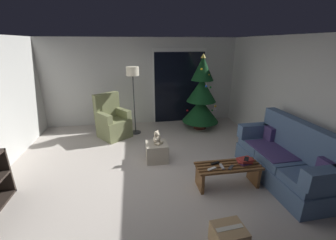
{
  "coord_description": "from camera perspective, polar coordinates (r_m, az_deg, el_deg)",
  "views": [
    {
      "loc": [
        -0.28,
        -3.49,
        2.35
      ],
      "look_at": [
        0.4,
        0.7,
        0.85
      ],
      "focal_mm": 23.48,
      "sensor_mm": 36.0,
      "label": 1
    }
  ],
  "objects": [
    {
      "name": "remote_white",
      "position": [
        3.73,
        11.34,
        -12.3
      ],
      "size": [
        0.16,
        0.1,
        0.02
      ],
      "primitive_type": "cube",
      "rotation": [
        0.0,
        0.0,
        5.08
      ],
      "color": "silver",
      "rests_on": "coffee_table"
    },
    {
      "name": "armchair",
      "position": [
        5.89,
        -14.19,
        -0.49
      ],
      "size": [
        0.96,
        0.96,
        1.13
      ],
      "color": "olive",
      "rests_on": "ground"
    },
    {
      "name": "teddy_bear_cream",
      "position": [
        4.51,
        -2.88,
        -4.74
      ],
      "size": [
        0.21,
        0.21,
        0.29
      ],
      "color": "beige",
      "rests_on": "ottoman"
    },
    {
      "name": "patio_door_glass",
      "position": [
        6.74,
        2.94,
        8.3
      ],
      "size": [
        1.5,
        0.02,
        2.1
      ],
      "primitive_type": "cube",
      "color": "black",
      "rests_on": "ground"
    },
    {
      "name": "remote_graphite",
      "position": [
        3.84,
        16.03,
        -11.73
      ],
      "size": [
        0.14,
        0.14,
        0.02
      ],
      "primitive_type": "cube",
      "rotation": [
        0.0,
        0.0,
        5.52
      ],
      "color": "#333338",
      "rests_on": "coffee_table"
    },
    {
      "name": "remote_black",
      "position": [
        3.89,
        12.18,
        -10.91
      ],
      "size": [
        0.16,
        0.09,
        0.02
      ],
      "primitive_type": "cube",
      "rotation": [
        0.0,
        0.0,
        5.03
      ],
      "color": "black",
      "rests_on": "coffee_table"
    },
    {
      "name": "floor_lamp",
      "position": [
        5.73,
        -9.1,
        10.74
      ],
      "size": [
        0.32,
        0.32,
        1.78
      ],
      "color": "#2D2D30",
      "rests_on": "ground"
    },
    {
      "name": "cardboard_box_taped_mid_floor",
      "position": [
        3.08,
        15.45,
        -27.26
      ],
      "size": [
        0.4,
        0.36,
        0.29
      ],
      "color": "tan",
      "rests_on": "ground"
    },
    {
      "name": "patio_door_frame",
      "position": [
        6.74,
        2.92,
        8.75
      ],
      "size": [
        1.6,
        0.02,
        2.2
      ],
      "primitive_type": "cube",
      "color": "silver",
      "rests_on": "ground"
    },
    {
      "name": "couch",
      "position": [
        4.44,
        28.29,
        -9.13
      ],
      "size": [
        0.84,
        1.96,
        1.08
      ],
      "color": "slate",
      "rests_on": "ground"
    },
    {
      "name": "cell_phone",
      "position": [
        3.99,
        19.7,
        -9.48
      ],
      "size": [
        0.14,
        0.16,
        0.01
      ],
      "primitive_type": "cube",
      "rotation": [
        0.0,
        0.0,
        -0.6
      ],
      "color": "black",
      "rests_on": "book_stack"
    },
    {
      "name": "christmas_tree",
      "position": [
        6.19,
        8.64,
        5.92
      ],
      "size": [
        1.03,
        1.03,
        2.09
      ],
      "color": "#4C1E19",
      "rests_on": "ground"
    },
    {
      "name": "book_stack",
      "position": [
        4.02,
        19.33,
        -9.98
      ],
      "size": [
        0.28,
        0.21,
        0.09
      ],
      "color": "#6B3D7A",
      "rests_on": "coffee_table"
    },
    {
      "name": "wall_back",
      "position": [
        6.65,
        -6.77,
        9.8
      ],
      "size": [
        5.72,
        0.12,
        2.5
      ],
      "primitive_type": "cube",
      "color": "beige",
      "rests_on": "ground"
    },
    {
      "name": "ground_plane",
      "position": [
        4.22,
        -3.97,
        -14.45
      ],
      "size": [
        7.0,
        7.0,
        0.0
      ],
      "primitive_type": "plane",
      "color": "#BCB2A8"
    },
    {
      "name": "wall_right",
      "position": [
        4.82,
        31.85,
        3.3
      ],
      "size": [
        0.12,
        6.0,
        2.5
      ],
      "primitive_type": "cube",
      "color": "beige",
      "rests_on": "ground"
    },
    {
      "name": "remote_silver",
      "position": [
        3.82,
        13.8,
        -11.66
      ],
      "size": [
        0.05,
        0.16,
        0.02
      ],
      "primitive_type": "cube",
      "rotation": [
        0.0,
        0.0,
        3.12
      ],
      "color": "#ADADB2",
      "rests_on": "coffee_table"
    },
    {
      "name": "coffee_table",
      "position": [
        3.98,
        15.25,
        -12.89
      ],
      "size": [
        1.1,
        0.4,
        0.4
      ],
      "color": "brown",
      "rests_on": "ground"
    },
    {
      "name": "ottoman",
      "position": [
        4.65,
        -2.92,
        -8.22
      ],
      "size": [
        0.44,
        0.44,
        0.38
      ],
      "primitive_type": "cube",
      "color": "#B2A893",
      "rests_on": "ground"
    }
  ]
}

